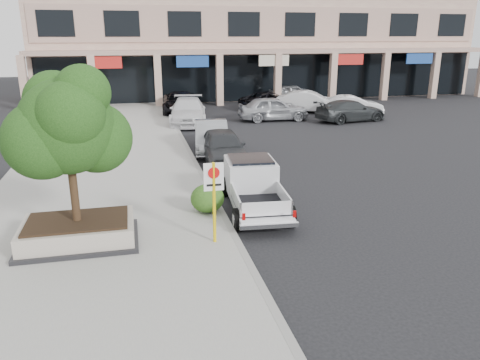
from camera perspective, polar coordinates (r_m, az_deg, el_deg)
The scene contains 19 objects.
ground at distance 13.46m, azimuth 6.51°, elevation -7.89°, with size 120.00×120.00×0.00m, color black.
sidewalk at distance 18.37m, azimuth -16.45°, elevation -1.24°, with size 8.00×52.00×0.15m, color gray.
curb at distance 18.52m, azimuth -4.19°, elevation -0.41°, with size 0.20×52.00×0.15m, color gray.
strip_mall at distance 46.99m, azimuth 2.08°, elevation 16.22°, with size 40.55×12.43×9.50m.
planter at distance 13.81m, azimuth -19.08°, elevation -5.97°, with size 3.20×2.20×0.68m.
planter_tree at distance 13.11m, azimuth -19.70°, elevation 6.23°, with size 2.90×2.55×4.00m.
no_parking_sign at distance 12.70m, azimuth -3.19°, elevation -1.42°, with size 0.55×0.09×2.30m.
hedge at distance 15.22m, azimuth -4.00°, elevation -2.25°, with size 1.10×0.99×0.94m, color #1D4213.
pickup_truck at distance 15.71m, azimuth 1.81°, elevation -0.89°, with size 1.87×5.05×1.59m, color silver, non-canonical shape.
curb_car_a at distance 21.40m, azimuth -2.08°, elevation 4.04°, with size 1.85×4.59×1.56m, color #2C2E31.
curb_car_b at distance 23.83m, azimuth -3.50°, elevation 5.35°, with size 1.60×4.60×1.52m, color gray.
curb_car_c at distance 31.44m, azimuth -6.37°, elevation 8.34°, with size 2.31×5.67×1.65m, color silver.
curb_car_d at distance 35.71m, azimuth -7.26°, elevation 9.33°, with size 2.61×5.66×1.57m, color black.
lot_car_a at distance 32.50m, azimuth 4.06°, elevation 8.69°, with size 1.93×4.80×1.64m, color #A6A9AF.
lot_car_b at distance 36.21m, azimuth 8.41°, elevation 9.42°, with size 1.70×4.87×1.60m, color silver.
lot_car_c at distance 32.99m, azimuth 13.34°, elevation 8.23°, with size 2.02×4.97×1.44m, color #2A2E2F.
lot_car_d at distance 37.40m, azimuth 3.63°, elevation 9.64°, with size 2.28×4.94×1.37m, color black.
lot_car_e at distance 42.06m, azimuth 6.51°, elevation 10.51°, with size 1.76×4.37×1.49m, color #93959A.
lot_car_f at distance 35.49m, azimuth 13.52°, elevation 8.83°, with size 1.52×4.36×1.44m, color silver.
Camera 1 is at (-4.20, -11.43, 5.73)m, focal length 35.00 mm.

